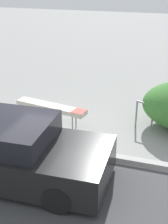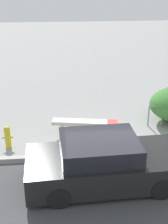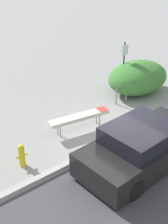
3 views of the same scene
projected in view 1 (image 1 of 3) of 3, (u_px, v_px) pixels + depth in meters
ground_plane at (48, 148)px, 8.28m from camera, size 60.00×60.00×0.00m
curb at (48, 146)px, 8.25m from camera, size 60.00×0.20×0.13m
bench at (51, 107)px, 9.43m from camera, size 2.35×0.78×0.62m
bike_rack at (144, 112)px, 9.16m from camera, size 0.55×0.18×0.83m
parked_car_near at (12, 151)px, 6.93m from camera, size 4.37×2.04×1.40m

